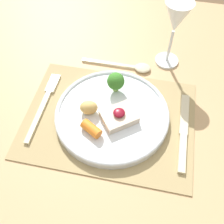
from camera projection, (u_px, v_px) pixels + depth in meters
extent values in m
plane|color=brown|center=(111.00, 206.00, 1.28)|extent=(8.00, 8.00, 0.00)
cube|color=tan|center=(109.00, 123.00, 0.66)|extent=(1.13, 1.11, 0.03)
cylinder|color=tan|center=(33.00, 67.00, 1.30)|extent=(0.06, 0.06, 0.74)
cube|color=#9E895B|center=(109.00, 119.00, 0.64)|extent=(0.41, 0.30, 0.00)
cylinder|color=silver|center=(112.00, 115.00, 0.64)|extent=(0.28, 0.28, 0.02)
torus|color=silver|center=(112.00, 113.00, 0.63)|extent=(0.28, 0.28, 0.01)
cube|color=beige|center=(119.00, 117.00, 0.61)|extent=(0.10, 0.10, 0.02)
ellipsoid|color=maroon|center=(119.00, 113.00, 0.60)|extent=(0.03, 0.03, 0.01)
cylinder|color=#84B256|center=(116.00, 88.00, 0.67)|extent=(0.01, 0.01, 0.02)
sphere|color=#387A28|center=(116.00, 81.00, 0.65)|extent=(0.04, 0.04, 0.04)
cylinder|color=orange|center=(91.00, 129.00, 0.59)|extent=(0.05, 0.04, 0.02)
ellipsoid|color=tan|center=(88.00, 108.00, 0.62)|extent=(0.05, 0.04, 0.03)
cube|color=beige|center=(38.00, 116.00, 0.64)|extent=(0.01, 0.16, 0.01)
cube|color=beige|center=(53.00, 84.00, 0.70)|extent=(0.02, 0.06, 0.01)
cube|color=beige|center=(182.00, 153.00, 0.58)|extent=(0.02, 0.10, 0.01)
cube|color=beige|center=(184.00, 114.00, 0.65)|extent=(0.02, 0.12, 0.00)
cube|color=beige|center=(109.00, 64.00, 0.75)|extent=(0.16, 0.01, 0.01)
ellipsoid|color=beige|center=(143.00, 68.00, 0.74)|extent=(0.05, 0.04, 0.01)
cylinder|color=white|center=(167.00, 60.00, 0.76)|extent=(0.07, 0.07, 0.01)
cylinder|color=white|center=(170.00, 46.00, 0.71)|extent=(0.01, 0.01, 0.10)
cone|color=white|center=(177.00, 17.00, 0.64)|extent=(0.07, 0.07, 0.08)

